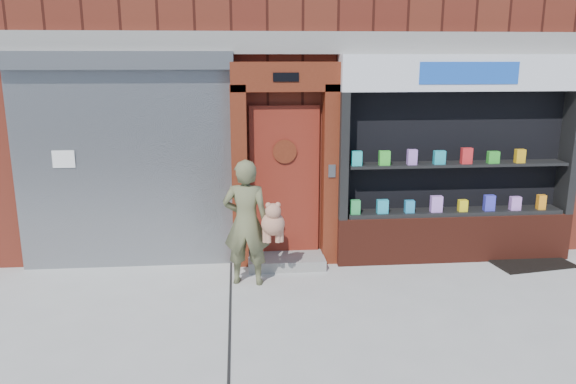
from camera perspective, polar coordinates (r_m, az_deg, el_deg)
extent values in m
plane|color=#9E9E99|center=(6.80, 7.56, -12.44)|extent=(80.00, 80.00, 0.00)
cube|color=#551C13|center=(12.07, 1.66, 18.54)|extent=(12.00, 8.00, 8.00)
cube|color=gray|center=(7.99, 5.20, 14.85)|extent=(12.00, 0.16, 0.30)
cube|color=gray|center=(8.20, -16.23, 2.02)|extent=(3.00, 0.10, 2.80)
cube|color=slate|center=(7.98, -17.05, 12.67)|extent=(3.10, 0.30, 0.24)
cube|color=white|center=(8.29, -21.84, 3.12)|extent=(0.30, 0.01, 0.24)
cube|color=#541C0E|center=(7.98, -4.95, 1.49)|extent=(0.22, 0.28, 2.60)
cube|color=#541C0E|center=(8.09, 4.30, 1.67)|extent=(0.22, 0.28, 2.60)
cube|color=#541C0E|center=(7.84, -0.31, 11.64)|extent=(1.50, 0.28, 0.40)
cube|color=black|center=(7.69, -0.21, 11.60)|extent=(0.35, 0.01, 0.12)
cube|color=maroon|center=(8.14, -0.36, 1.06)|extent=(1.00, 0.06, 2.20)
cylinder|color=black|center=(8.01, -0.34, 4.13)|extent=(0.28, 0.02, 0.28)
cylinder|color=#541C0E|center=(8.01, -0.33, 4.12)|extent=(0.34, 0.02, 0.34)
cube|color=gray|center=(8.21, -0.19, -7.04)|extent=(1.10, 0.55, 0.15)
cube|color=slate|center=(7.93, 4.49, 2.15)|extent=(0.10, 0.02, 0.18)
cube|color=#551F14|center=(8.77, 16.29, -4.33)|extent=(3.50, 0.40, 0.70)
cube|color=black|center=(8.01, 5.54, 3.70)|extent=(0.12, 0.40, 1.80)
cube|color=black|center=(9.25, 26.64, 3.65)|extent=(0.12, 0.40, 1.80)
cube|color=black|center=(8.65, 16.40, 3.95)|extent=(3.30, 0.03, 1.80)
cube|color=black|center=(8.67, 16.46, -1.94)|extent=(3.20, 0.36, 0.06)
cube|color=black|center=(8.51, 16.79, 2.74)|extent=(3.20, 0.36, 0.04)
cube|color=white|center=(8.37, 17.41, 11.50)|extent=(3.50, 0.40, 0.50)
cube|color=#1647AC|center=(8.18, 17.96, 11.43)|extent=(1.40, 0.01, 0.30)
cube|color=green|center=(8.13, 6.84, -1.52)|extent=(0.14, 0.09, 0.20)
cube|color=#26A3C0|center=(8.22, 9.57, -1.46)|extent=(0.16, 0.09, 0.20)
cube|color=#268CC1|center=(8.33, 12.23, -1.45)|extent=(0.13, 0.09, 0.18)
cube|color=#C283ED|center=(8.45, 14.83, -1.18)|extent=(0.17, 0.09, 0.24)
cube|color=yellow|center=(8.60, 17.32, -1.32)|extent=(0.13, 0.09, 0.17)
cube|color=#3C3DCC|center=(8.76, 19.76, -1.04)|extent=(0.15, 0.09, 0.23)
cube|color=#C57FE6|center=(8.93, 22.08, -1.07)|extent=(0.15, 0.09, 0.20)
cube|color=orange|center=(9.12, 24.32, -0.94)|extent=(0.11, 0.09, 0.22)
cube|color=#24B7B8|center=(7.97, 6.98, 3.41)|extent=(0.14, 0.09, 0.20)
cube|color=green|center=(8.06, 9.77, 3.43)|extent=(0.15, 0.09, 0.20)
cube|color=#B279DB|center=(8.17, 12.49, 3.49)|extent=(0.13, 0.09, 0.22)
cube|color=teal|center=(8.31, 15.12, 3.41)|extent=(0.16, 0.09, 0.19)
cube|color=red|center=(8.45, 17.68, 3.53)|extent=(0.15, 0.09, 0.23)
cube|color=green|center=(8.62, 20.12, 3.34)|extent=(0.16, 0.09, 0.17)
cube|color=gold|center=(8.79, 22.49, 3.40)|extent=(0.13, 0.09, 0.20)
imported|color=#5F603F|center=(7.40, -4.27, -3.12)|extent=(0.68, 0.51, 1.69)
sphere|color=#A76E53|center=(7.29, -1.54, -3.25)|extent=(0.31, 0.31, 0.31)
sphere|color=#A76E53|center=(7.19, -1.52, -1.96)|extent=(0.21, 0.21, 0.21)
sphere|color=#A76E53|center=(7.16, -2.02, -1.34)|extent=(0.07, 0.07, 0.07)
sphere|color=#A76E53|center=(7.17, -1.03, -1.32)|extent=(0.07, 0.07, 0.07)
cylinder|color=#A76E53|center=(7.33, -2.33, -4.42)|extent=(0.07, 0.07, 0.18)
cylinder|color=#A76E53|center=(7.34, -0.73, -4.38)|extent=(0.07, 0.07, 0.18)
cylinder|color=#A76E53|center=(7.31, -2.00, -4.46)|extent=(0.07, 0.07, 0.18)
cylinder|color=#A76E53|center=(7.32, -1.04, -4.43)|extent=(0.07, 0.07, 0.18)
cube|color=black|center=(9.12, 23.15, -6.45)|extent=(1.24, 0.95, 0.03)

